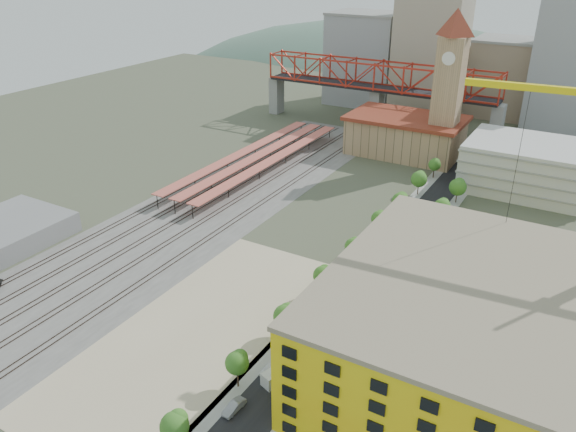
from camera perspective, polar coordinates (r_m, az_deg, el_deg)
The scene contains 29 objects.
ground at distance 127.10m, azimuth 1.33°, elevation -4.65°, with size 400.00×400.00×0.00m, color #474C38.
ballast_strip at distance 157.81m, azimuth -7.06°, elevation 1.50°, with size 36.00×165.00×0.06m, color #605E59.
dirt_lot at distance 107.31m, azimuth -8.93°, elevation -11.41°, with size 28.00×67.00×0.06m, color tan.
street_asphalt at distance 133.57m, azimuth 10.51°, elevation -3.49°, with size 12.00×170.00×0.06m, color black.
sidewalk_west at distance 135.18m, azimuth 8.33°, elevation -2.95°, with size 3.00×170.00×0.04m, color gray.
sidewalk_east at distance 132.17m, azimuth 12.74°, elevation -4.05°, with size 3.00×170.00×0.04m, color gray.
construction_pad at distance 99.99m, azimuth 19.33°, elevation -16.02°, with size 50.00×90.00×0.06m, color gray.
rail_tracks at distance 158.78m, azimuth -7.58°, elevation 1.67°, with size 26.56×160.00×0.18m.
platform_canopies at distance 179.82m, azimuth -3.17°, elevation 6.10°, with size 16.00×80.00×4.12m.
station_hall at distance 195.97m, azimuth 11.84°, elevation 8.09°, with size 38.00×24.00×13.10m.
clock_tower at distance 185.25m, azimuth 16.15°, elevation 13.68°, with size 12.00×12.00×52.00m.
parking_garage at distance 176.63m, azimuth 23.16°, elevation 4.68°, with size 34.00×26.00×14.00m, color silver.
truss_bridge at distance 220.41m, azimuth 9.15°, elevation 13.52°, with size 94.00×9.60×25.60m.
construction_building at distance 94.53m, azimuth 18.37°, elevation -11.28°, with size 44.60×50.60×18.80m.
street_trees at distance 125.37m, azimuth 8.89°, elevation -5.45°, with size 15.40×124.40×8.00m.
skyline at distance 246.31m, azimuth 19.84°, elevation 14.58°, with size 133.00×46.00×60.00m.
distant_hills at distance 384.26m, azimuth 26.71°, elevation 0.85°, with size 647.00×264.00×227.00m.
site_trailer_a at distance 95.72m, azimuth -0.25°, elevation -15.47°, with size 2.32×8.81×2.41m, color silver.
site_trailer_b at distance 96.80m, azimuth 0.32°, elevation -14.78°, with size 2.65×10.08×2.76m, color silver.
site_trailer_c at distance 112.89m, azimuth 6.03°, elevation -8.40°, with size 2.28×8.66×2.37m, color silver.
site_trailer_d at distance 115.82m, azimuth 6.86°, elevation -7.36°, with size 2.67×10.16×2.78m, color silver.
car_0 at distance 96.94m, azimuth -1.98°, elevation -15.28°, with size 1.57×3.90×1.33m, color white.
car_1 at distance 90.89m, azimuth -5.50°, elevation -18.77°, with size 1.54×4.40×1.45m, color gray.
car_2 at distance 109.80m, azimuth 3.29°, elevation -9.66°, with size 2.47×5.35×1.49m, color black.
car_3 at distance 137.91m, azimuth 10.04°, elevation -2.12°, with size 2.13×5.24×1.52m, color #1A284E.
car_4 at distance 91.49m, azimuth -0.36°, elevation -18.29°, with size 1.62×4.04×1.38m, color silver.
car_5 at distance 105.49m, azimuth 5.46°, elevation -11.42°, with size 1.59×4.57×1.51m, color gray.
car_6 at distance 130.56m, azimuth 11.43°, elevation -3.93°, with size 2.61×5.66×1.57m, color black.
car_7 at distance 151.50m, azimuth 14.53°, elevation 0.03°, with size 1.88×4.63×1.34m, color navy.
Camera 1 is at (52.53, -96.27, 64.25)m, focal length 35.00 mm.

